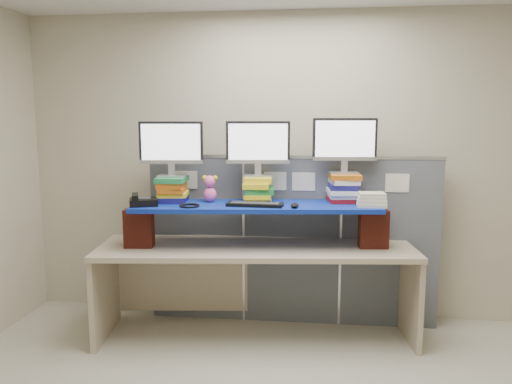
# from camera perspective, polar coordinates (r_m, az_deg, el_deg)

# --- Properties ---
(room) EXTENTS (5.00, 4.00, 2.80)m
(room) POSITION_cam_1_polar(r_m,az_deg,el_deg) (2.64, 2.46, -1.44)
(room) COLOR beige
(room) RESTS_ON ground
(cubicle_partition) EXTENTS (2.60, 0.06, 1.53)m
(cubicle_partition) POSITION_cam_1_polar(r_m,az_deg,el_deg) (4.51, 4.09, -5.43)
(cubicle_partition) COLOR #515660
(cubicle_partition) RESTS_ON ground
(desk) EXTENTS (2.68, 1.03, 0.80)m
(desk) POSITION_cam_1_polar(r_m,az_deg,el_deg) (4.23, 0.00, -8.25)
(desk) COLOR #BBA98E
(desk) RESTS_ON ground
(brick_pier_left) EXTENTS (0.24, 0.15, 0.32)m
(brick_pier_left) POSITION_cam_1_polar(r_m,az_deg,el_deg) (4.22, -13.23, -4.04)
(brick_pier_left) COLOR maroon
(brick_pier_left) RESTS_ON desk
(brick_pier_right) EXTENTS (0.24, 0.15, 0.32)m
(brick_pier_right) POSITION_cam_1_polar(r_m,az_deg,el_deg) (4.20, 13.28, -4.11)
(brick_pier_right) COLOR maroon
(brick_pier_right) RESTS_ON desk
(blue_board) EXTENTS (2.06, 0.71, 0.04)m
(blue_board) POSITION_cam_1_polar(r_m,az_deg,el_deg) (4.11, 0.00, -1.63)
(blue_board) COLOR navy
(blue_board) RESTS_ON brick_pier_left
(book_stack_left) EXTENTS (0.28, 0.31, 0.21)m
(book_stack_left) POSITION_cam_1_polar(r_m,az_deg,el_deg) (4.28, -9.54, 0.34)
(book_stack_left) COLOR navy
(book_stack_left) RESTS_ON blue_board
(book_stack_center) EXTENTS (0.27, 0.33, 0.21)m
(book_stack_center) POSITION_cam_1_polar(r_m,az_deg,el_deg) (4.21, 0.23, 0.34)
(book_stack_center) COLOR silver
(book_stack_center) RESTS_ON blue_board
(book_stack_right) EXTENTS (0.29, 0.33, 0.24)m
(book_stack_right) POSITION_cam_1_polar(r_m,az_deg,el_deg) (4.27, 9.94, 0.50)
(book_stack_right) COLOR maroon
(book_stack_right) RESTS_ON blue_board
(monitor_left) EXTENTS (0.53, 0.17, 0.46)m
(monitor_left) POSITION_cam_1_polar(r_m,az_deg,el_deg) (4.24, -9.67, 5.25)
(monitor_left) COLOR #A4A4A9
(monitor_left) RESTS_ON book_stack_left
(monitor_center) EXTENTS (0.53, 0.17, 0.46)m
(monitor_center) POSITION_cam_1_polar(r_m,az_deg,el_deg) (4.17, 0.22, 5.35)
(monitor_center) COLOR #A4A4A9
(monitor_center) RESTS_ON book_stack_center
(monitor_right) EXTENTS (0.53, 0.17, 0.46)m
(monitor_right) POSITION_cam_1_polar(r_m,az_deg,el_deg) (4.23, 10.10, 5.61)
(monitor_right) COLOR #A4A4A9
(monitor_right) RESTS_ON book_stack_right
(keyboard) EXTENTS (0.46, 0.18, 0.03)m
(keyboard) POSITION_cam_1_polar(r_m,az_deg,el_deg) (4.01, -0.12, -1.42)
(keyboard) COLOR black
(keyboard) RESTS_ON blue_board
(mouse) EXTENTS (0.07, 0.12, 0.04)m
(mouse) POSITION_cam_1_polar(r_m,az_deg,el_deg) (3.95, 4.45, -1.54)
(mouse) COLOR black
(mouse) RESTS_ON blue_board
(desk_phone) EXTENTS (0.28, 0.26, 0.09)m
(desk_phone) POSITION_cam_1_polar(r_m,az_deg,el_deg) (4.14, -12.83, -1.02)
(desk_phone) COLOR black
(desk_phone) RESTS_ON blue_board
(headset) EXTENTS (0.18, 0.18, 0.02)m
(headset) POSITION_cam_1_polar(r_m,az_deg,el_deg) (4.02, -7.62, -1.55)
(headset) COLOR black
(headset) RESTS_ON blue_board
(plush_toy) EXTENTS (0.13, 0.10, 0.23)m
(plush_toy) POSITION_cam_1_polar(r_m,az_deg,el_deg) (4.21, -5.29, 0.42)
(plush_toy) COLOR pink
(plush_toy) RESTS_ON blue_board
(binder_stack) EXTENTS (0.23, 0.19, 0.11)m
(binder_stack) POSITION_cam_1_polar(r_m,az_deg,el_deg) (4.10, 13.08, -0.88)
(binder_stack) COLOR beige
(binder_stack) RESTS_ON blue_board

